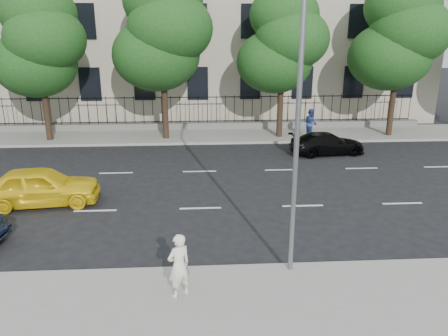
% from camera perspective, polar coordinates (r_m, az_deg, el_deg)
% --- Properties ---
extents(ground, '(120.00, 120.00, 0.00)m').
position_cam_1_polar(ground, '(14.66, -3.02, -9.14)').
color(ground, black).
rests_on(ground, ground).
extents(near_sidewalk, '(60.00, 4.00, 0.15)m').
position_cam_1_polar(near_sidewalk, '(11.20, -2.81, -18.16)').
color(near_sidewalk, gray).
rests_on(near_sidewalk, ground).
extents(far_sidewalk, '(60.00, 4.00, 0.15)m').
position_cam_1_polar(far_sidewalk, '(27.84, -3.32, 4.25)').
color(far_sidewalk, gray).
rests_on(far_sidewalk, ground).
extents(lane_markings, '(49.60, 4.62, 0.01)m').
position_cam_1_polar(lane_markings, '(19.01, -3.17, -2.58)').
color(lane_markings, silver).
rests_on(lane_markings, ground).
extents(iron_fence, '(30.00, 0.50, 2.20)m').
position_cam_1_polar(iron_fence, '(29.37, -3.35, 6.12)').
color(iron_fence, slate).
rests_on(iron_fence, far_sidewalk).
extents(street_light, '(0.25, 3.32, 8.05)m').
position_cam_1_polar(street_light, '(11.66, 9.22, 10.22)').
color(street_light, slate).
rests_on(street_light, near_sidewalk).
extents(tree_b, '(5.53, 5.12, 8.97)m').
position_cam_1_polar(tree_b, '(27.89, -22.96, 14.93)').
color(tree_b, '#382619').
rests_on(tree_b, far_sidewalk).
extents(tree_c, '(5.89, 5.50, 9.80)m').
position_cam_1_polar(tree_c, '(26.48, -8.02, 17.26)').
color(tree_c, '#382619').
rests_on(tree_c, far_sidewalk).
extents(tree_d, '(5.34, 4.94, 8.84)m').
position_cam_1_polar(tree_d, '(26.90, 7.69, 16.06)').
color(tree_d, '#382619').
rests_on(tree_d, far_sidewalk).
extents(tree_e, '(5.71, 5.31, 9.46)m').
position_cam_1_polar(tree_e, '(29.04, 21.96, 15.82)').
color(tree_e, '#382619').
rests_on(tree_e, far_sidewalk).
extents(yellow_taxi, '(4.64, 2.31, 1.52)m').
position_cam_1_polar(yellow_taxi, '(18.42, -22.85, -2.22)').
color(yellow_taxi, yellow).
rests_on(yellow_taxi, ground).
extents(black_sedan, '(4.26, 2.13, 1.19)m').
position_cam_1_polar(black_sedan, '(24.52, 13.35, 3.14)').
color(black_sedan, black).
rests_on(black_sedan, ground).
extents(woman_near, '(0.75, 0.68, 1.71)m').
position_cam_1_polar(woman_near, '(11.19, -5.90, -12.56)').
color(woman_near, white).
rests_on(woman_near, near_sidewalk).
extents(pedestrian_far, '(0.97, 1.07, 1.80)m').
position_cam_1_polar(pedestrian_far, '(27.25, 11.24, 5.74)').
color(pedestrian_far, navy).
rests_on(pedestrian_far, far_sidewalk).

